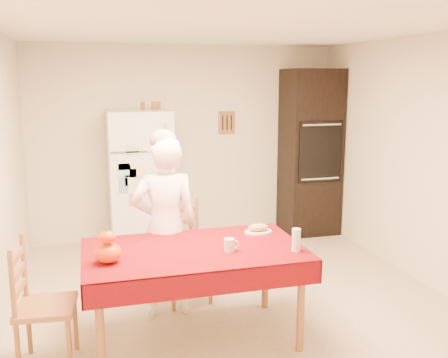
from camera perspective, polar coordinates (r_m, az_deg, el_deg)
name	(u,v)px	position (r m, az deg, el deg)	size (l,w,h in m)	color
floor	(235,303)	(4.81, 1.26, -13.98)	(4.50, 4.50, 0.00)	tan
room_shell	(236,130)	(4.38, 1.35, 5.63)	(4.02, 4.52, 2.51)	beige
refrigerator	(141,180)	(6.20, -9.52, -0.12)	(0.75, 0.74, 1.70)	white
oven_cabinet	(310,152)	(6.82, 9.81, 3.02)	(0.70, 0.62, 2.20)	black
dining_table	(194,257)	(3.95, -3.45, -8.88)	(1.70, 1.00, 0.76)	brown
chair_far	(183,247)	(4.75, -4.69, -7.74)	(0.48, 0.46, 0.95)	brown
chair_left	(36,300)	(3.89, -20.67, -12.82)	(0.44, 0.46, 0.95)	brown
seated_woman	(165,227)	(4.39, -6.73, -5.47)	(0.58, 0.38, 1.59)	white
coffee_mug	(229,245)	(3.84, 0.60, -7.56)	(0.08, 0.08, 0.10)	silver
pumpkin_lower	(108,253)	(3.70, -13.12, -8.24)	(0.19, 0.19, 0.14)	red
pumpkin_upper	(107,237)	(3.66, -13.20, -6.50)	(0.12, 0.12, 0.09)	#D75605
wine_glass	(296,240)	(3.87, 8.25, -6.89)	(0.07, 0.07, 0.18)	silver
bread_plate	(258,232)	(4.31, 3.92, -6.06)	(0.24, 0.24, 0.02)	silver
bread_loaf	(258,227)	(4.29, 3.93, -5.54)	(0.18, 0.10, 0.06)	#9A7E4B
spice_jar_left	(143,106)	(6.15, -9.29, 8.26)	(0.05, 0.05, 0.10)	brown
spice_jar_mid	(153,106)	(6.16, -8.08, 8.30)	(0.05, 0.05, 0.10)	brown
spice_jar_right	(158,106)	(6.17, -7.50, 8.32)	(0.05, 0.05, 0.10)	brown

